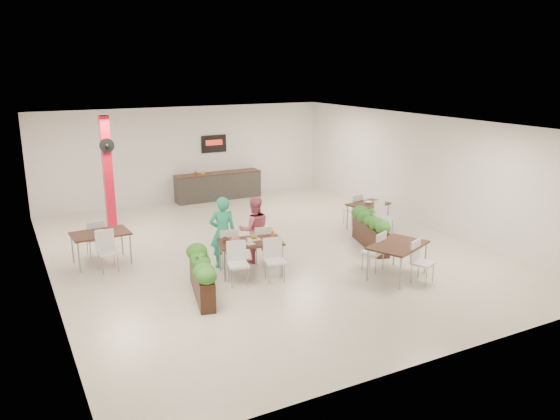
% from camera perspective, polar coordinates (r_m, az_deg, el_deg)
% --- Properties ---
extents(ground, '(12.00, 12.00, 0.00)m').
position_cam_1_polar(ground, '(13.81, -1.64, -4.24)').
color(ground, beige).
rests_on(ground, ground).
extents(room_shell, '(10.10, 12.10, 3.22)m').
position_cam_1_polar(room_shell, '(13.29, -1.71, 3.96)').
color(room_shell, white).
rests_on(room_shell, ground).
extents(red_column, '(0.40, 0.41, 3.20)m').
position_cam_1_polar(red_column, '(16.01, -17.54, 3.83)').
color(red_column, red).
rests_on(red_column, ground).
extents(service_counter, '(3.00, 0.64, 2.20)m').
position_cam_1_polar(service_counter, '(19.06, -6.47, 2.58)').
color(service_counter, '#2D2A28').
rests_on(service_counter, ground).
extents(main_table, '(1.55, 1.85, 0.92)m').
position_cam_1_polar(main_table, '(12.15, -3.14, -3.79)').
color(main_table, black).
rests_on(main_table, ground).
extents(diner_man, '(0.68, 0.52, 1.67)m').
position_cam_1_polar(diner_man, '(12.51, -6.02, -2.33)').
color(diner_man, '#25A47A').
rests_on(diner_man, ground).
extents(diner_woman, '(0.87, 0.75, 1.57)m').
position_cam_1_polar(diner_woman, '(12.83, -2.70, -2.07)').
color(diner_woman, '#DA6179').
rests_on(diner_woman, ground).
extents(planter_left, '(0.72, 1.84, 0.97)m').
position_cam_1_polar(planter_left, '(11.09, -8.19, -6.51)').
color(planter_left, black).
rests_on(planter_left, ground).
extents(planter_right, '(0.81, 1.89, 1.02)m').
position_cam_1_polar(planter_right, '(14.09, 9.45, -1.91)').
color(planter_right, black).
rests_on(planter_right, ground).
extents(side_table_a, '(1.33, 1.64, 0.92)m').
position_cam_1_polar(side_table_a, '(13.41, -18.24, -2.73)').
color(side_table_a, black).
rests_on(side_table_a, ground).
extents(side_table_b, '(1.25, 1.67, 0.92)m').
position_cam_1_polar(side_table_b, '(15.63, 9.19, 0.24)').
color(side_table_b, black).
rests_on(side_table_b, ground).
extents(side_table_c, '(1.59, 1.65, 0.92)m').
position_cam_1_polar(side_table_c, '(12.21, 12.20, -4.02)').
color(side_table_c, black).
rests_on(side_table_c, ground).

